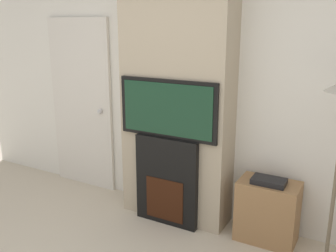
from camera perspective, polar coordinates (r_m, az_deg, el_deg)
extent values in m
cube|color=silver|center=(3.80, 2.85, 6.40)|extent=(6.00, 0.06, 2.70)
cube|color=tan|center=(3.62, 1.38, 5.96)|extent=(1.10, 0.36, 2.70)
cube|color=black|center=(3.73, 0.00, -8.29)|extent=(0.66, 0.14, 0.89)
cube|color=#33160A|center=(3.74, -0.56, -11.18)|extent=(0.41, 0.01, 0.43)
cube|color=black|center=(3.50, 0.00, 2.65)|extent=(1.01, 0.06, 0.56)
cube|color=#143823|center=(3.47, -0.27, 2.54)|extent=(0.93, 0.01, 0.49)
cylinder|color=#726651|center=(3.20, 24.13, -8.01)|extent=(0.03, 0.03, 1.43)
cube|color=#997047|center=(3.61, 14.92, -12.45)|extent=(0.53, 0.34, 0.57)
cube|color=black|center=(3.45, 15.12, -8.12)|extent=(0.29, 0.18, 0.05)
cube|color=silver|center=(4.59, -13.02, 3.17)|extent=(0.87, 0.04, 2.01)
sphere|color=silver|center=(4.37, -10.35, 2.19)|extent=(0.06, 0.06, 0.06)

